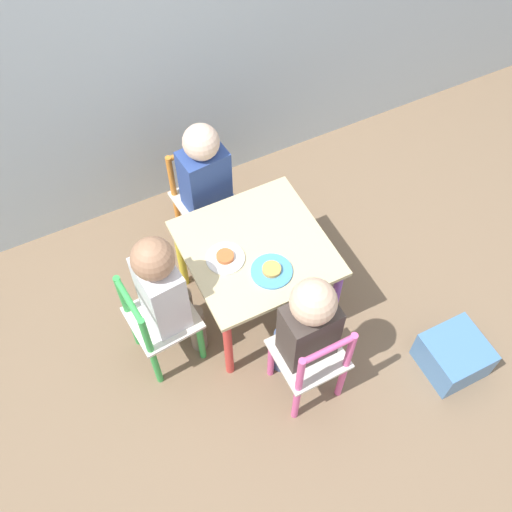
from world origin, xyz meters
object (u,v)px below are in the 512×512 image
at_px(kids_table, 256,256).
at_px(plate_left, 225,258).
at_px(child_back, 207,182).
at_px(plate_front, 272,271).
at_px(chair_pink, 311,361).
at_px(storage_bin, 454,355).
at_px(chair_orange, 203,200).
at_px(child_left, 165,291).
at_px(chair_green, 158,323).
at_px(child_front, 307,326).

height_order(kids_table, plate_left, plate_left).
xyz_separation_m(child_back, plate_front, (0.04, -0.54, 0.01)).
distance_m(chair_pink, storage_bin, 0.66).
bearing_deg(child_back, plate_front, -91.34).
xyz_separation_m(chair_orange, child_left, (-0.36, -0.51, 0.20)).
relative_size(chair_green, child_front, 0.72).
distance_m(child_front, child_back, 0.82).
xyz_separation_m(kids_table, chair_green, (-0.47, -0.05, -0.12)).
bearing_deg(storage_bin, child_front, 158.15).
relative_size(chair_green, plate_left, 3.42).
height_order(child_left, child_back, child_left).
bearing_deg(chair_orange, chair_pink, -92.27).
relative_size(kids_table, child_back, 0.75).
height_order(chair_pink, chair_green, same).
distance_m(chair_green, child_back, 0.65).
height_order(child_front, plate_front, child_front).
bearing_deg(child_left, storage_bin, -126.51).
bearing_deg(child_left, chair_orange, -41.20).
bearing_deg(chair_pink, chair_green, -42.62).
bearing_deg(child_front, chair_green, -38.30).
bearing_deg(plate_left, chair_green, -172.16).
height_order(chair_green, chair_orange, same).
xyz_separation_m(child_left, storage_bin, (1.02, -0.61, -0.38)).
bearing_deg(child_left, kids_table, -90.00).
distance_m(kids_table, chair_pink, 0.48).
height_order(kids_table, plate_front, plate_front).
bearing_deg(child_front, plate_left, -71.54).
relative_size(chair_pink, chair_green, 1.00).
distance_m(child_left, storage_bin, 1.25).
xyz_separation_m(child_front, plate_left, (-0.14, 0.41, 0.01)).
xyz_separation_m(kids_table, storage_bin, (0.62, -0.65, -0.30)).
height_order(chair_pink, plate_front, chair_pink).
xyz_separation_m(kids_table, plate_left, (-0.14, 0.00, 0.08)).
height_order(chair_green, child_left, child_left).
bearing_deg(chair_pink, chair_orange, -87.73).
xyz_separation_m(kids_table, chair_pink, (0.01, -0.47, -0.12)).
bearing_deg(chair_orange, plate_front, -91.20).
xyz_separation_m(chair_pink, plate_front, (-0.01, 0.33, 0.20)).
distance_m(chair_orange, plate_front, 0.64).
relative_size(plate_front, storage_bin, 0.67).
xyz_separation_m(child_front, child_left, (-0.41, 0.37, 0.01)).
xyz_separation_m(plate_front, storage_bin, (0.62, -0.52, -0.37)).
xyz_separation_m(kids_table, chair_orange, (-0.04, 0.47, -0.12)).
bearing_deg(kids_table, chair_pink, -89.20).
bearing_deg(plate_left, kids_table, -0.00).
height_order(plate_front, plate_left, same).
relative_size(chair_orange, child_front, 0.72).
distance_m(chair_orange, storage_bin, 1.31).
bearing_deg(child_front, kids_table, -90.00).
distance_m(chair_pink, chair_green, 0.64).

